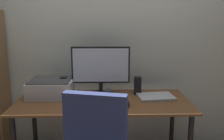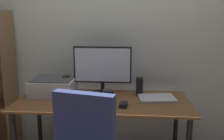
{
  "view_description": "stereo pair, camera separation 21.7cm",
  "coord_description": "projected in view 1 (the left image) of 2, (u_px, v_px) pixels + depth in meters",
  "views": [
    {
      "loc": [
        0.04,
        -2.09,
        1.46
      ],
      "look_at": [
        0.08,
        0.04,
        1.01
      ],
      "focal_mm": 39.56,
      "sensor_mm": 36.0,
      "label": 1
    },
    {
      "loc": [
        0.26,
        -2.09,
        1.46
      ],
      "look_at": [
        0.08,
        0.04,
        1.01
      ],
      "focal_mm": 39.56,
      "sensor_mm": 36.0,
      "label": 2
    }
  ],
  "objects": [
    {
      "name": "coffee_mug",
      "position": [
        108.0,
        95.0,
        2.18
      ],
      "size": [
        0.1,
        0.09,
        0.1
      ],
      "color": "black",
      "rests_on": "desk"
    },
    {
      "name": "laptop",
      "position": [
        156.0,
        97.0,
        2.26
      ],
      "size": [
        0.35,
        0.27,
        0.02
      ],
      "primitive_type": "cube",
      "rotation": [
        0.0,
        0.0,
        0.12
      ],
      "color": "#B7BABC",
      "rests_on": "desk"
    },
    {
      "name": "monitor",
      "position": [
        101.0,
        67.0,
        2.33
      ],
      "size": [
        0.55,
        0.2,
        0.46
      ],
      "color": "black",
      "rests_on": "desk"
    },
    {
      "name": "desk",
      "position": [
        103.0,
        110.0,
        2.21
      ],
      "size": [
        1.54,
        0.67,
        0.74
      ],
      "color": "brown",
      "rests_on": "ground"
    },
    {
      "name": "paper_sheet",
      "position": [
        79.0,
        110.0,
        1.97
      ],
      "size": [
        0.21,
        0.3,
        0.0
      ],
      "primitive_type": "cube",
      "rotation": [
        0.0,
        0.0,
        0.01
      ],
      "color": "white",
      "rests_on": "desk"
    },
    {
      "name": "mouse",
      "position": [
        126.0,
        104.0,
        2.05
      ],
      "size": [
        0.07,
        0.1,
        0.03
      ],
      "primitive_type": "cube",
      "rotation": [
        0.0,
        0.0,
        -0.19
      ],
      "color": "black",
      "rests_on": "desk"
    },
    {
      "name": "back_wall",
      "position": [
        103.0,
        34.0,
        2.57
      ],
      "size": [
        6.4,
        0.1,
        2.6
      ],
      "primitive_type": "cube",
      "color": "beige",
      "rests_on": "ground"
    },
    {
      "name": "keyboard",
      "position": [
        101.0,
        105.0,
        2.05
      ],
      "size": [
        0.29,
        0.12,
        0.02
      ],
      "primitive_type": "cube",
      "rotation": [
        0.0,
        0.0,
        0.04
      ],
      "color": "silver",
      "rests_on": "desk"
    },
    {
      "name": "speaker_right",
      "position": [
        138.0,
        85.0,
        2.37
      ],
      "size": [
        0.06,
        0.07,
        0.17
      ],
      "primitive_type": "cube",
      "color": "black",
      "rests_on": "desk"
    },
    {
      "name": "printer",
      "position": [
        51.0,
        88.0,
        2.3
      ],
      "size": [
        0.4,
        0.34,
        0.16
      ],
      "color": "silver",
      "rests_on": "desk"
    },
    {
      "name": "speaker_left",
      "position": [
        64.0,
        86.0,
        2.35
      ],
      "size": [
        0.06,
        0.07,
        0.17
      ],
      "primitive_type": "cube",
      "color": "black",
      "rests_on": "desk"
    }
  ]
}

